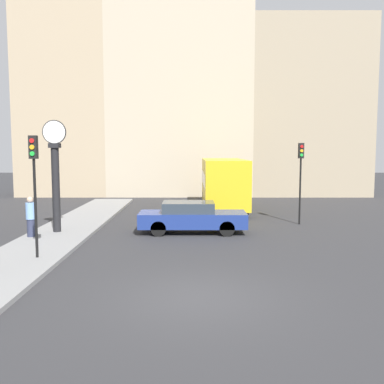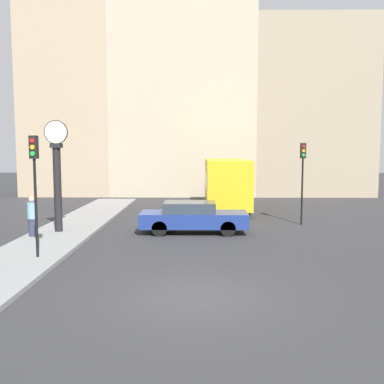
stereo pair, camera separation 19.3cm
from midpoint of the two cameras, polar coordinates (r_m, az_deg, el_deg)
name	(u,v)px [view 1 (the left image)]	position (r m, az deg, el deg)	size (l,w,h in m)	color
ground_plane	(198,297)	(11.19, 0.32, -13.82)	(120.00, 120.00, 0.00)	#2D2D30
sidewalk_corner	(71,228)	(21.06, -16.10, -4.60)	(2.78, 22.70, 0.14)	gray
building_row	(183,89)	(36.23, -1.38, 13.62)	(28.33, 5.00, 19.48)	tan
sedan_car	(192,217)	(19.26, -0.28, -3.35)	(4.79, 1.74, 1.41)	navy
bus_distant	(224,181)	(26.69, 4.05, 1.43)	(2.50, 7.75, 3.15)	gold
traffic_light_near	(35,171)	(15.03, -20.60, 2.62)	(0.26, 0.24, 4.06)	black
traffic_light_far	(301,167)	(21.94, 14.10, 3.29)	(0.26, 0.24, 4.07)	black
street_clock	(56,177)	(19.58, -17.95, 1.90)	(1.03, 0.44, 4.87)	black
pedestrian_blue_stripe	(31,217)	(18.97, -20.95, -3.08)	(0.37, 0.37, 1.67)	#2D334C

